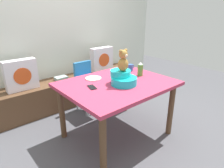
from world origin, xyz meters
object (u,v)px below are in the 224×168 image
at_px(ketchup_bottle, 140,69).
at_px(cell_phone, 92,87).
at_px(coffee_mug, 130,68).
at_px(dining_table, 117,90).
at_px(infant_seat_teal, 123,78).
at_px(pillow_floral_left, 21,75).
at_px(book_stack, 61,78).
at_px(pillow_floral_right, 102,59).
at_px(dinner_plate_near, 93,78).
at_px(highchair, 87,80).
at_px(teddy_bear, 123,61).

xyz_separation_m(ketchup_bottle, cell_phone, (-0.73, 0.06, -0.08)).
bearing_deg(coffee_mug, ketchup_bottle, -103.00).
relative_size(dining_table, infant_seat_teal, 3.89).
distance_m(pillow_floral_left, book_stack, 0.64).
bearing_deg(ketchup_bottle, pillow_floral_left, 132.59).
xyz_separation_m(book_stack, cell_phone, (-0.20, -1.20, 0.26)).
distance_m(pillow_floral_right, coffee_mug, 1.04).
height_order(dining_table, dinner_plate_near, dinner_plate_near).
relative_size(highchair, dinner_plate_near, 3.95).
height_order(book_stack, infant_seat_teal, infant_seat_teal).
relative_size(teddy_bear, dinner_plate_near, 1.25).
height_order(teddy_bear, dinner_plate_near, teddy_bear).
bearing_deg(coffee_mug, pillow_floral_right, 75.45).
bearing_deg(cell_phone, ketchup_bottle, -170.92).
relative_size(pillow_floral_right, ketchup_bottle, 2.38).
bearing_deg(highchair, teddy_bear, -96.22).
distance_m(infant_seat_teal, coffee_mug, 0.55).
bearing_deg(ketchup_bottle, pillow_floral_right, 75.74).
distance_m(highchair, coffee_mug, 0.73).
bearing_deg(cell_phone, dining_table, -176.50).
xyz_separation_m(teddy_bear, ketchup_bottle, (0.39, 0.08, -0.19)).
bearing_deg(dinner_plate_near, highchair, 64.58).
distance_m(pillow_floral_right, infant_seat_teal, 1.50).
xyz_separation_m(coffee_mug, dinner_plate_near, (-0.60, 0.06, -0.04)).
height_order(pillow_floral_right, infant_seat_teal, same).
distance_m(teddy_bear, coffee_mug, 0.59).
height_order(pillow_floral_right, highchair, pillow_floral_right).
bearing_deg(pillow_floral_left, highchair, -26.12).
xyz_separation_m(infant_seat_teal, coffee_mug, (0.44, 0.31, -0.02)).
bearing_deg(teddy_bear, infant_seat_teal, 90.00).
bearing_deg(dining_table, infant_seat_teal, -83.54).
bearing_deg(highchair, dining_table, -97.47).
xyz_separation_m(highchair, cell_phone, (-0.43, -0.76, 0.22)).
xyz_separation_m(dining_table, teddy_bear, (0.01, -0.08, 0.37)).
height_order(dining_table, infant_seat_teal, infant_seat_teal).
height_order(highchair, teddy_bear, teddy_bear).
relative_size(pillow_floral_right, cell_phone, 3.06).
xyz_separation_m(pillow_floral_left, pillow_floral_right, (1.45, 0.00, 0.00)).
distance_m(infant_seat_teal, cell_phone, 0.37).
distance_m(pillow_floral_right, teddy_bear, 1.53).
distance_m(infant_seat_teal, ketchup_bottle, 0.40).
xyz_separation_m(teddy_bear, coffee_mug, (0.44, 0.32, -0.23)).
bearing_deg(coffee_mug, infant_seat_teal, -144.67).
xyz_separation_m(highchair, teddy_bear, (-0.10, -0.90, 0.50)).
bearing_deg(coffee_mug, teddy_bear, -144.63).
height_order(infant_seat_teal, ketchup_bottle, ketchup_bottle).
height_order(pillow_floral_left, dinner_plate_near, pillow_floral_left).
bearing_deg(highchair, coffee_mug, -59.53).
relative_size(dining_table, ketchup_bottle, 6.94).
relative_size(book_stack, dining_table, 0.16).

